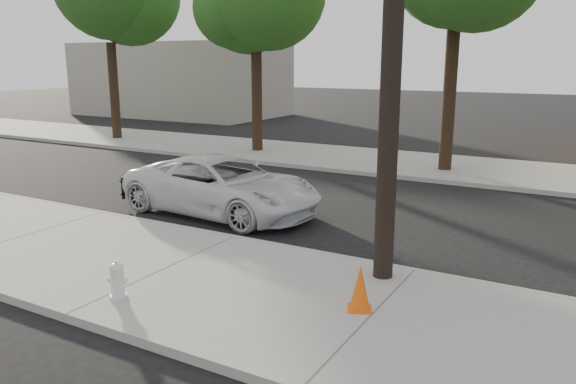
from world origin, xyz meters
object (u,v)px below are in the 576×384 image
at_px(utility_pole, 394,6).
at_px(police_cruiser, 222,185).
at_px(fire_hydrant, 117,281).
at_px(traffic_cone, 360,288).

height_order(utility_pole, police_cruiser, utility_pole).
xyz_separation_m(utility_pole, fire_hydrant, (-3.37, -2.97, -4.26)).
bearing_deg(utility_pole, police_cruiser, 155.08).
bearing_deg(traffic_cone, fire_hydrant, -156.76).
xyz_separation_m(fire_hydrant, traffic_cone, (3.53, 1.52, 0.06)).
bearing_deg(fire_hydrant, utility_pole, 22.38).
distance_m(police_cruiser, traffic_cone, 6.65).
xyz_separation_m(police_cruiser, traffic_cone, (5.40, -3.89, -0.24)).
distance_m(utility_pole, fire_hydrant, 6.19).
relative_size(utility_pole, fire_hydrant, 15.25).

